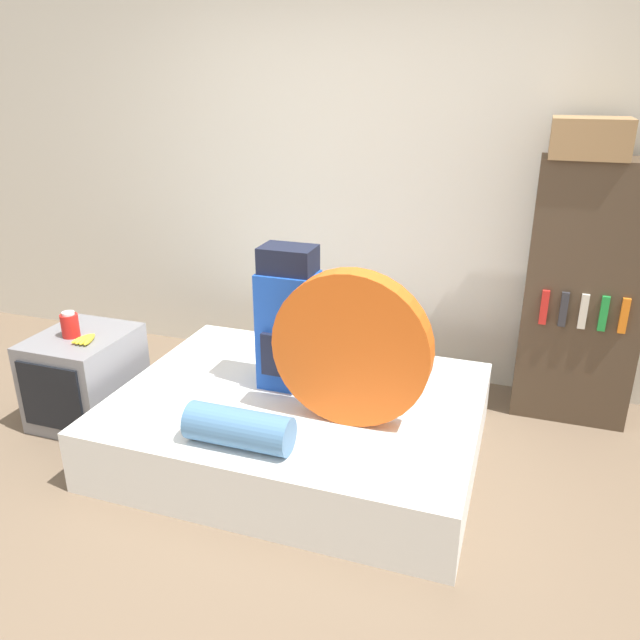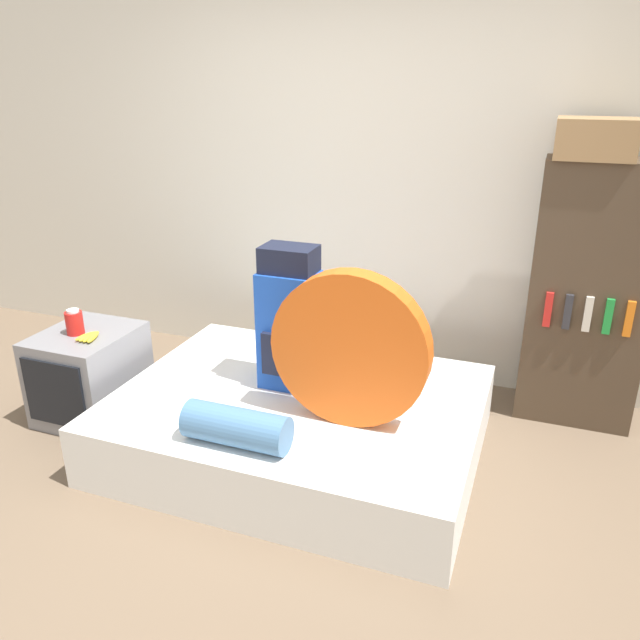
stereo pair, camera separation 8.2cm
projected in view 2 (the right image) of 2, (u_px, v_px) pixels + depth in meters
The scene contains 11 objects.
ground_plane at pixel (248, 522), 2.90m from camera, with size 16.00×16.00×0.00m, color brown.
wall_back at pixel (367, 181), 4.02m from camera, with size 8.00×0.05×2.60m.
bed at pixel (299, 422), 3.41m from camera, with size 1.91×1.47×0.34m.
backpack at pixel (289, 321), 3.33m from camera, with size 0.31×0.24×0.79m.
tent_bag at pixel (350, 349), 2.96m from camera, with size 0.78×0.12×0.78m.
sleeping_roll at pixel (237, 427), 2.87m from camera, with size 0.50×0.18×0.18m.
television at pixel (90, 374), 3.73m from camera, with size 0.50×0.59×0.54m.
canister at pixel (74, 322), 3.60m from camera, with size 0.10×0.10×0.15m.
banana_bunch at pixel (90, 337), 3.54m from camera, with size 0.12×0.15×0.03m.
bookshelf at pixel (588, 297), 3.54m from camera, with size 0.64×0.35×1.53m.
cardboard_box at pixel (596, 139), 3.23m from camera, with size 0.39×0.31×0.21m.
Camera 2 is at (1.14, -2.08, 1.94)m, focal length 35.00 mm.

